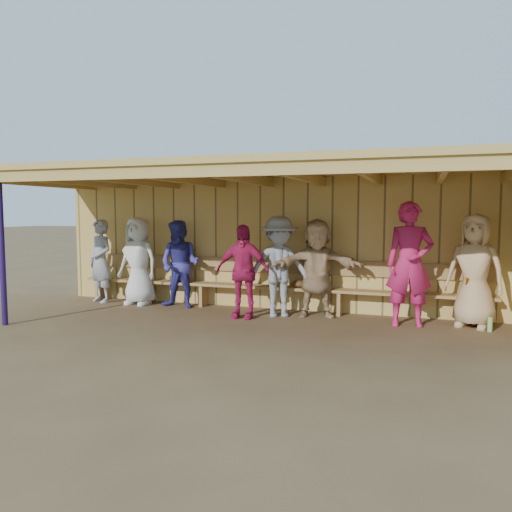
% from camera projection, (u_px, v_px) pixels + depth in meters
% --- Properties ---
extents(ground, '(90.00, 90.00, 0.00)m').
position_uv_depth(ground, '(249.00, 322.00, 8.06)').
color(ground, brown).
rests_on(ground, ground).
extents(player_a, '(0.70, 0.59, 1.64)m').
position_uv_depth(player_a, '(101.00, 261.00, 9.83)').
color(player_a, '#97979F').
rests_on(player_a, ground).
extents(player_b, '(0.87, 0.61, 1.68)m').
position_uv_depth(player_b, '(138.00, 261.00, 9.56)').
color(player_b, silver).
rests_on(player_b, ground).
extents(player_c, '(0.82, 0.65, 1.63)m').
position_uv_depth(player_c, '(180.00, 264.00, 9.25)').
color(player_c, '#393798').
rests_on(player_c, ground).
extents(player_d, '(0.94, 0.43, 1.57)m').
position_uv_depth(player_d, '(243.00, 271.00, 8.37)').
color(player_d, '#B91D53').
rests_on(player_d, ground).
extents(player_e, '(1.27, 1.02, 1.71)m').
position_uv_depth(player_e, '(279.00, 267.00, 8.47)').
color(player_e, gray).
rests_on(player_e, ground).
extents(player_f, '(1.62, 0.86, 1.67)m').
position_uv_depth(player_f, '(317.00, 268.00, 8.45)').
color(player_f, tan).
rests_on(player_f, ground).
extents(player_g, '(0.77, 0.56, 1.95)m').
position_uv_depth(player_g, '(410.00, 264.00, 7.73)').
color(player_g, '#BD1E56').
rests_on(player_g, ground).
extents(player_h, '(1.00, 0.82, 1.76)m').
position_uv_depth(player_h, '(475.00, 271.00, 7.66)').
color(player_h, tan).
rests_on(player_h, ground).
extents(dugout_structure, '(8.80, 3.20, 2.50)m').
position_uv_depth(dugout_structure, '(284.00, 217.00, 8.43)').
color(dugout_structure, tan).
rests_on(dugout_structure, ground).
extents(bench, '(7.60, 0.34, 0.93)m').
position_uv_depth(bench, '(269.00, 281.00, 9.06)').
color(bench, '#A88248').
rests_on(bench, ground).
extents(dugout_equipment, '(5.63, 0.62, 0.80)m').
position_uv_depth(dugout_equipment, '(253.00, 283.00, 9.03)').
color(dugout_equipment, orange).
rests_on(dugout_equipment, ground).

